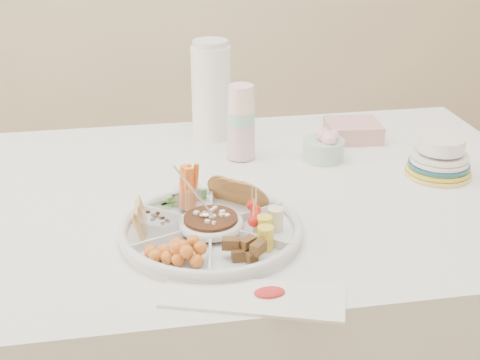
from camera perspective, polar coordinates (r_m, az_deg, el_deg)
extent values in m
cube|color=white|center=(1.81, 0.35, -11.76)|extent=(1.52, 1.02, 0.76)
cylinder|color=white|center=(1.40, -2.51, -4.02)|extent=(0.49, 0.49, 0.04)
cylinder|color=#341F13|center=(1.40, -2.51, -3.75)|extent=(0.15, 0.15, 0.04)
cylinder|color=silver|center=(1.76, 0.10, 4.99)|extent=(0.09, 0.09, 0.21)
cylinder|color=white|center=(1.90, -2.48, 7.74)|extent=(0.12, 0.12, 0.29)
cylinder|color=#B2D6C1|center=(1.79, 7.16, 2.99)|extent=(0.13, 0.13, 0.08)
cube|color=pink|center=(1.95, 9.61, 4.19)|extent=(0.16, 0.14, 0.05)
cylinder|color=#DBD64F|center=(1.75, 16.69, 2.00)|extent=(0.19, 0.19, 0.11)
cube|color=silver|center=(1.22, 1.13, -9.94)|extent=(0.35, 0.21, 0.01)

